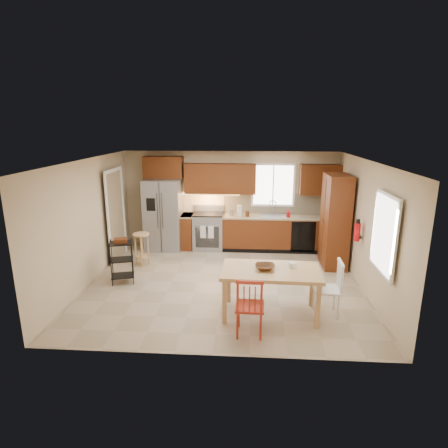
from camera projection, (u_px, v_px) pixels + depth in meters
The scene contains 33 objects.
floor at pixel (224, 283), 7.69m from camera, with size 5.50×5.50×0.00m, color tan.
ceiling at pixel (224, 160), 7.04m from camera, with size 5.50×5.00×0.02m, color silver.
wall_back at pixel (230, 200), 9.78m from camera, with size 5.50×0.02×2.50m, color #CCB793.
wall_front at pixel (211, 273), 4.96m from camera, with size 5.50×0.02×2.50m, color #CCB793.
wall_left at pixel (88, 222), 7.55m from camera, with size 0.02×5.00×2.50m, color #CCB793.
wall_right at pixel (366, 227), 7.19m from camera, with size 0.02×5.00×2.50m, color #CCB793.
refrigerator at pixel (164, 215), 9.61m from camera, with size 0.92×0.75×1.82m, color gray.
range_stove at pixel (208, 232), 9.71m from camera, with size 0.76×0.63×0.92m, color gray.
base_cabinet_narrow at pixel (188, 231), 9.77m from camera, with size 0.30×0.60×0.90m, color #572610.
base_cabinet_run at pixel (280, 233), 9.61m from camera, with size 2.92×0.60×0.90m, color #572610.
dishwasher at pixel (303, 237), 9.29m from camera, with size 0.60×0.02×0.78m, color black.
backsplash at pixel (280, 203), 9.70m from camera, with size 2.92×0.03×0.55m, color beige.
upper_over_fridge at pixel (163, 167), 9.50m from camera, with size 1.00×0.35×0.55m, color #55250E.
upper_left_block at pixel (220, 179), 9.48m from camera, with size 1.80×0.35×0.75m, color #55250E.
upper_right_block at pixel (320, 180), 9.31m from camera, with size 1.00×0.35×0.75m, color #55250E.
window_back at pixel (273, 185), 9.58m from camera, with size 1.12×0.04×1.12m, color white.
sink at pixel (273, 218), 9.52m from camera, with size 0.62×0.46×0.16m, color gray.
undercab_glow at pixel (209, 194), 9.57m from camera, with size 1.60×0.30×0.01m, color #FFBF66.
soap_bottle at pixel (288, 214), 9.36m from camera, with size 0.09×0.09×0.19m, color #BC0D11.
paper_towel at pixel (239, 211), 9.48m from camera, with size 0.12×0.12×0.28m, color silver.
canister_steel at pixel (232, 212), 9.50m from camera, with size 0.11×0.11×0.18m, color gray.
canister_wood at pixel (247, 214), 9.45m from camera, with size 0.10×0.10×0.14m, color #533016.
pantry at pixel (335, 221), 8.42m from camera, with size 0.50×0.95×2.10m, color #572610.
fire_extinguisher at pixel (357, 232), 7.38m from camera, with size 0.12×0.12×0.36m, color #BC0D11.
window_right at pixel (385, 234), 6.03m from camera, with size 0.04×1.02×1.32m, color white.
doorway at pixel (115, 216), 8.85m from camera, with size 0.04×0.95×2.10m, color #8C7A59.
dining_table at pixel (270, 292), 6.34m from camera, with size 1.64×0.93×0.80m, color tan, non-canonical shape.
chair_red at pixel (250, 305), 5.71m from camera, with size 0.45×0.45×0.97m, color #9F2A18, non-canonical shape.
chair_white at pixel (327, 288), 6.30m from camera, with size 0.45×0.45×0.97m, color silver, non-canonical shape.
table_bowl at pixel (265, 270), 6.24m from camera, with size 0.33×0.33×0.08m, color #533016.
table_jar at pixel (292, 266), 6.30m from camera, with size 0.13×0.13×0.15m, color silver.
bar_stool at pixel (142, 249), 8.58m from camera, with size 0.37×0.37×0.76m, color tan, non-canonical shape.
utility_cart at pixel (122, 262), 7.61m from camera, with size 0.45×0.35×0.90m, color black, non-canonical shape.
Camera 1 is at (0.48, -7.10, 3.16)m, focal length 30.00 mm.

